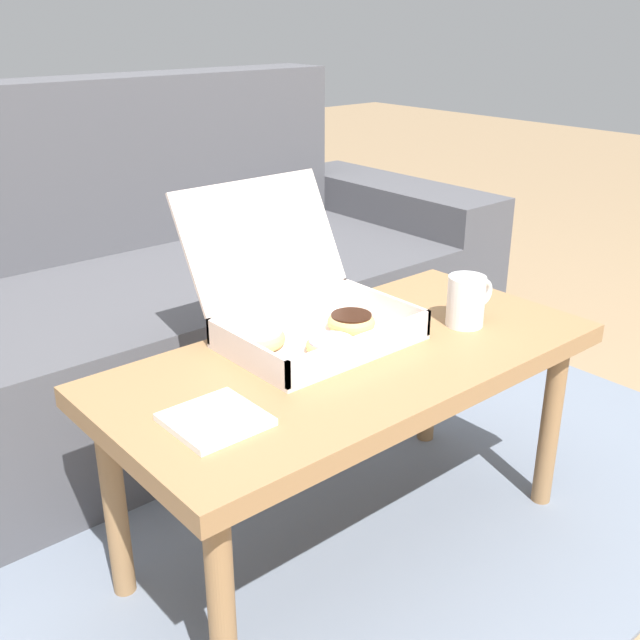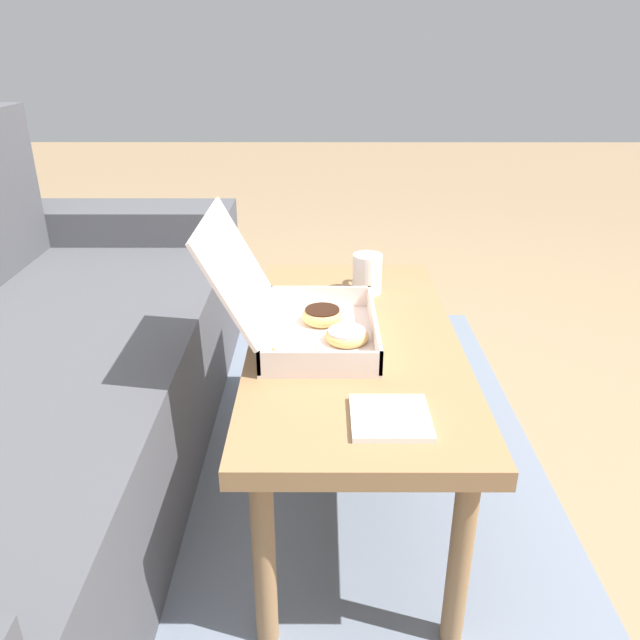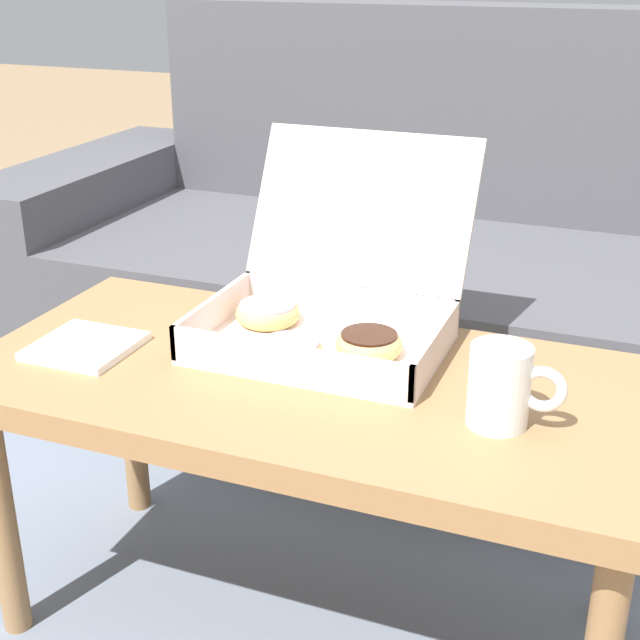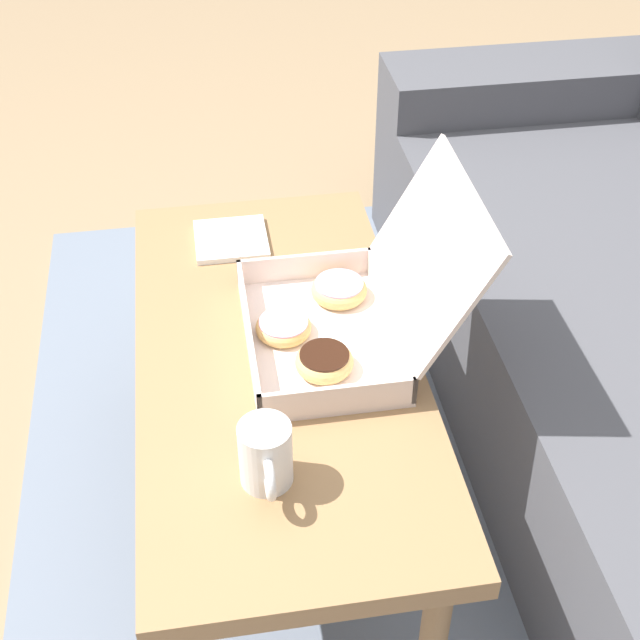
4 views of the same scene
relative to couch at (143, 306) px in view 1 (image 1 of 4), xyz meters
The scene contains 7 objects.
ground_plane 0.88m from the couch, 90.00° to the right, with size 12.00×12.00×0.00m, color #937756.
area_rug 0.60m from the couch, 90.00° to the right, with size 2.27×1.80×0.01m, color slate.
couch is the anchor object (origin of this frame).
coffee_table 0.90m from the couch, 90.00° to the right, with size 1.01×0.49×0.46m.
pastry_box 0.80m from the couch, 92.00° to the right, with size 0.37×0.38×0.29m.
coffee_mug 1.00m from the couch, 73.38° to the right, with size 0.12×0.08×0.11m.
napkin_stack 1.02m from the couch, 110.65° to the right, with size 0.15×0.15×0.01m.
Camera 1 is at (-0.91, -1.02, 1.08)m, focal length 42.00 mm.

